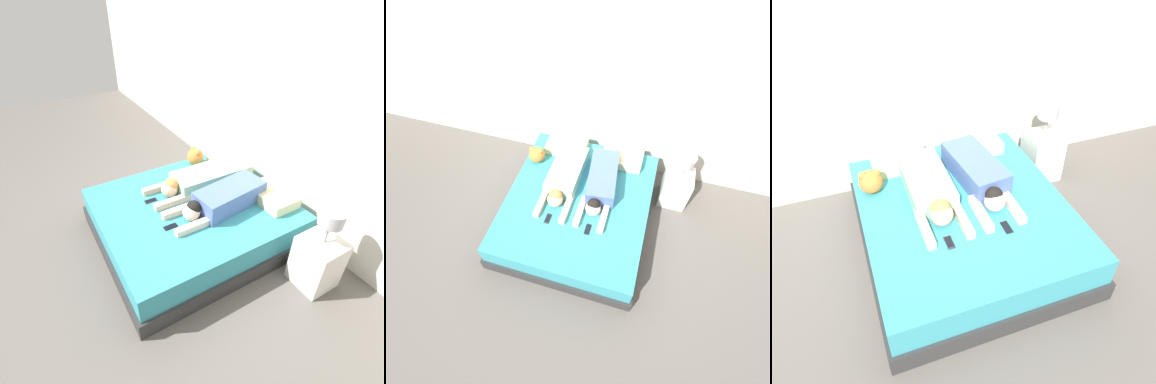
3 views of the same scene
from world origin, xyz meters
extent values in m
plane|color=#5B5651|center=(0.00, 0.00, 0.00)|extent=(12.00, 12.00, 0.00)
cube|color=beige|center=(0.00, 1.18, 1.30)|extent=(12.00, 0.06, 2.60)
cube|color=#2D2D2D|center=(0.00, 0.00, 0.10)|extent=(1.82, 2.05, 0.19)
cube|color=teal|center=(0.00, 0.00, 0.33)|extent=(1.76, 1.99, 0.27)
cube|color=beige|center=(-0.40, 0.79, 0.52)|extent=(0.54, 0.36, 0.12)
cube|color=beige|center=(0.40, 0.79, 0.52)|extent=(0.54, 0.36, 0.12)
cube|color=#8CBF99|center=(-0.25, 0.33, 0.55)|extent=(0.39, 0.79, 0.18)
sphere|color=beige|center=(-0.25, -0.15, 0.56)|extent=(0.19, 0.19, 0.19)
sphere|color=#D18C47|center=(-0.25, -0.12, 0.60)|extent=(0.16, 0.16, 0.16)
cube|color=beige|center=(-0.41, -0.19, 0.49)|extent=(0.07, 0.43, 0.07)
cube|color=beige|center=(-0.09, -0.19, 0.49)|extent=(0.07, 0.43, 0.07)
cube|color=#4C66A5|center=(0.23, 0.33, 0.58)|extent=(0.44, 0.81, 0.23)
sphere|color=beige|center=(0.23, -0.14, 0.55)|extent=(0.19, 0.19, 0.19)
sphere|color=black|center=(0.23, -0.12, 0.59)|extent=(0.16, 0.16, 0.16)
cube|color=beige|center=(0.08, -0.19, 0.49)|extent=(0.07, 0.43, 0.07)
cube|color=beige|center=(0.38, -0.19, 0.49)|extent=(0.07, 0.43, 0.07)
cube|color=#2D2D33|center=(-0.26, -0.38, 0.46)|extent=(0.06, 0.14, 0.01)
cube|color=black|center=(-0.26, -0.38, 0.47)|extent=(0.05, 0.12, 0.00)
cube|color=black|center=(0.23, -0.38, 0.46)|extent=(0.06, 0.14, 0.01)
cube|color=black|center=(0.23, -0.38, 0.47)|extent=(0.05, 0.12, 0.00)
sphere|color=orange|center=(-0.72, 0.47, 0.57)|extent=(0.22, 0.22, 0.22)
sphere|color=orange|center=(-0.78, 0.47, 0.65)|extent=(0.08, 0.08, 0.08)
sphere|color=orange|center=(-0.66, 0.47, 0.65)|extent=(0.08, 0.08, 0.08)
cube|color=beige|center=(1.19, 0.69, 0.27)|extent=(0.37, 0.37, 0.54)
cylinder|color=#999999|center=(1.19, 0.69, 0.64)|extent=(0.03, 0.03, 0.21)
cylinder|color=#B2B2B7|center=(1.19, 0.69, 0.82)|extent=(0.22, 0.22, 0.14)
camera|label=1|loc=(2.27, -1.32, 2.47)|focal=28.00mm
camera|label=2|loc=(0.61, -2.05, 3.55)|focal=28.00mm
camera|label=3|loc=(-0.85, -2.31, 2.66)|focal=35.00mm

